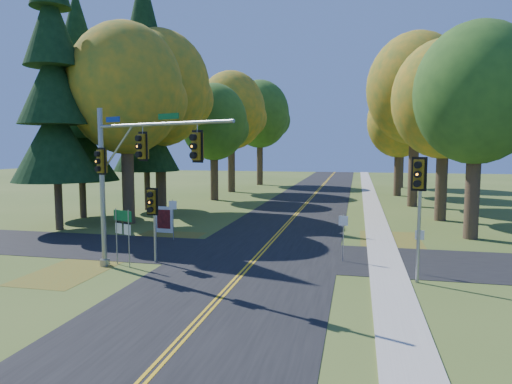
% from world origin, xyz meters
% --- Properties ---
extents(ground, '(160.00, 160.00, 0.00)m').
position_xyz_m(ground, '(0.00, 0.00, 0.00)').
color(ground, '#3A521D').
rests_on(ground, ground).
extents(road_main, '(8.00, 160.00, 0.02)m').
position_xyz_m(road_main, '(0.00, 0.00, 0.01)').
color(road_main, black).
rests_on(road_main, ground).
extents(road_cross, '(60.00, 6.00, 0.02)m').
position_xyz_m(road_cross, '(0.00, 2.00, 0.01)').
color(road_cross, black).
rests_on(road_cross, ground).
extents(centerline_left, '(0.10, 160.00, 0.01)m').
position_xyz_m(centerline_left, '(-0.10, 0.00, 0.03)').
color(centerline_left, gold).
rests_on(centerline_left, road_main).
extents(centerline_right, '(0.10, 160.00, 0.01)m').
position_xyz_m(centerline_right, '(0.10, 0.00, 0.03)').
color(centerline_right, gold).
rests_on(centerline_right, road_main).
extents(sidewalk_east, '(1.60, 160.00, 0.06)m').
position_xyz_m(sidewalk_east, '(6.20, 0.00, 0.03)').
color(sidewalk_east, '#9E998E').
rests_on(sidewalk_east, ground).
extents(leaf_patch_w_near, '(4.00, 6.00, 0.00)m').
position_xyz_m(leaf_patch_w_near, '(-6.50, 4.00, 0.01)').
color(leaf_patch_w_near, brown).
rests_on(leaf_patch_w_near, ground).
extents(leaf_patch_e, '(3.50, 8.00, 0.00)m').
position_xyz_m(leaf_patch_e, '(6.80, 6.00, 0.01)').
color(leaf_patch_e, brown).
rests_on(leaf_patch_e, ground).
extents(leaf_patch_w_far, '(3.00, 5.00, 0.00)m').
position_xyz_m(leaf_patch_w_far, '(-7.50, -3.00, 0.01)').
color(leaf_patch_w_far, brown).
rests_on(leaf_patch_w_far, ground).
extents(tree_w_a, '(8.00, 8.00, 14.15)m').
position_xyz_m(tree_w_a, '(-11.13, 9.38, 9.49)').
color(tree_w_a, '#38281C').
rests_on(tree_w_a, ground).
extents(tree_e_a, '(7.20, 7.20, 12.73)m').
position_xyz_m(tree_e_a, '(11.57, 8.77, 8.53)').
color(tree_e_a, '#38281C').
rests_on(tree_e_a, ground).
extents(tree_w_b, '(8.60, 8.60, 15.38)m').
position_xyz_m(tree_w_b, '(-11.72, 16.29, 10.37)').
color(tree_w_b, '#38281C').
rests_on(tree_w_b, ground).
extents(tree_e_b, '(7.60, 7.60, 13.33)m').
position_xyz_m(tree_e_b, '(10.97, 15.58, 8.90)').
color(tree_e_b, '#38281C').
rests_on(tree_e_b, ground).
extents(tree_w_c, '(6.80, 6.80, 11.91)m').
position_xyz_m(tree_w_c, '(-9.54, 24.47, 7.94)').
color(tree_w_c, '#38281C').
rests_on(tree_w_c, ground).
extents(tree_e_c, '(8.80, 8.80, 15.79)m').
position_xyz_m(tree_e_c, '(9.88, 23.69, 10.66)').
color(tree_e_c, '#38281C').
rests_on(tree_e_c, ground).
extents(tree_w_d, '(8.20, 8.20, 14.56)m').
position_xyz_m(tree_w_d, '(-10.13, 33.18, 9.78)').
color(tree_w_d, '#38281C').
rests_on(tree_w_d, ground).
extents(tree_e_d, '(7.00, 7.00, 12.32)m').
position_xyz_m(tree_e_d, '(9.26, 32.87, 8.24)').
color(tree_e_d, '#38281C').
rests_on(tree_e_d, ground).
extents(tree_w_e, '(8.40, 8.40, 14.97)m').
position_xyz_m(tree_w_e, '(-8.92, 44.09, 10.07)').
color(tree_w_e, '#38281C').
rests_on(tree_w_e, ground).
extents(tree_e_e, '(7.80, 7.80, 13.74)m').
position_xyz_m(tree_e_e, '(10.47, 43.58, 9.19)').
color(tree_e_e, '#38281C').
rests_on(tree_e_e, ground).
extents(pine_a, '(5.60, 5.60, 19.48)m').
position_xyz_m(pine_a, '(-14.50, 6.00, 9.18)').
color(pine_a, '#38281C').
rests_on(pine_a, ground).
extents(pine_b, '(5.60, 5.60, 17.31)m').
position_xyz_m(pine_b, '(-16.00, 11.00, 8.16)').
color(pine_b, '#38281C').
rests_on(pine_b, ground).
extents(pine_c, '(5.60, 5.60, 20.56)m').
position_xyz_m(pine_c, '(-13.00, 16.00, 9.69)').
color(pine_c, '#38281C').
rests_on(pine_c, ground).
extents(traffic_mast, '(7.34, 3.40, 7.22)m').
position_xyz_m(traffic_mast, '(-4.76, -2.59, 4.64)').
color(traffic_mast, gray).
rests_on(traffic_mast, ground).
extents(east_signal_pole, '(0.57, 0.68, 5.10)m').
position_xyz_m(east_signal_pole, '(7.18, -1.57, 3.86)').
color(east_signal_pole, gray).
rests_on(east_signal_pole, ground).
extents(ped_signal_pole, '(0.57, 0.66, 3.60)m').
position_xyz_m(ped_signal_pole, '(-4.49, -0.90, 2.67)').
color(ped_signal_pole, '#919599').
rests_on(ped_signal_pole, ground).
extents(route_sign_cluster, '(1.15, 0.51, 2.64)m').
position_xyz_m(route_sign_cluster, '(-5.70, -1.52, 1.86)').
color(route_sign_cluster, gray).
rests_on(route_sign_cluster, ground).
extents(info_kiosk, '(1.22, 0.29, 1.68)m').
position_xyz_m(info_kiosk, '(-7.22, 6.49, 0.84)').
color(info_kiosk, silver).
rests_on(info_kiosk, ground).
extents(reg_sign_e_north, '(0.44, 0.11, 2.29)m').
position_xyz_m(reg_sign_e_north, '(4.20, 1.49, 1.57)').
color(reg_sign_e_north, gray).
rests_on(reg_sign_e_north, ground).
extents(reg_sign_e_south, '(0.38, 0.08, 1.99)m').
position_xyz_m(reg_sign_e_south, '(7.47, -0.06, 1.36)').
color(reg_sign_e_south, gray).
rests_on(reg_sign_e_south, ground).
extents(reg_sign_w, '(0.46, 0.09, 2.41)m').
position_xyz_m(reg_sign_w, '(-5.74, 4.43, 1.65)').
color(reg_sign_w, gray).
rests_on(reg_sign_w, ground).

